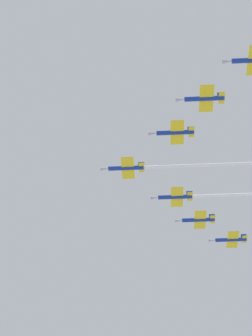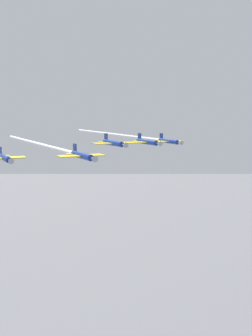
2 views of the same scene
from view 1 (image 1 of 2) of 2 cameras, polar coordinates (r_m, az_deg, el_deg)
jet_lead at (r=175.97m, az=7.86°, el=0.28°), size 76.45×16.45×2.63m
jet_port_inner at (r=167.34m, az=4.46°, el=3.28°), size 12.71×9.42×2.63m
jet_port_outer at (r=159.15m, az=7.14°, el=6.38°), size 12.71×9.42×2.63m
jet_starboard_outer at (r=193.91m, az=6.61°, el=-4.78°), size 12.71×9.42×2.63m
jet_port_trail at (r=205.21m, az=9.58°, el=-6.54°), size 12.71×9.42×2.63m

